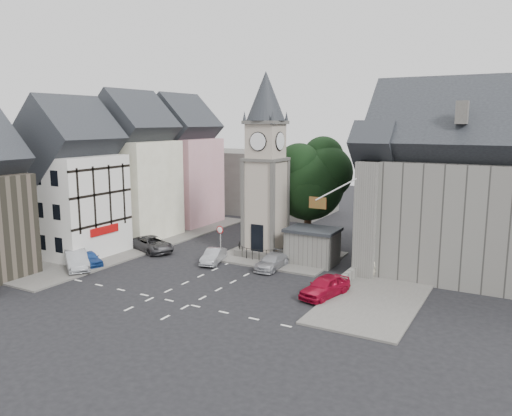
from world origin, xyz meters
The scene contains 23 objects.
ground centered at (0.00, 0.00, 0.00)m, with size 120.00×120.00×0.00m, color black.
pavement_west centered at (-12.50, 6.00, 0.07)m, with size 6.00×30.00×0.14m, color #595651.
pavement_east centered at (12.00, 8.00, 0.07)m, with size 6.00×26.00×0.14m, color #595651.
central_island centered at (1.50, 8.00, 0.08)m, with size 10.00×8.00×0.16m, color #595651.
road_markings centered at (0.00, -5.50, 0.01)m, with size 20.00×8.00×0.01m, color silver.
clock_tower centered at (0.00, 7.99, 8.12)m, with size 4.86×4.86×16.25m.
stone_shelter centered at (4.80, 7.50, 1.55)m, with size 4.30×3.30×3.08m.
town_tree centered at (2.00, 13.00, 6.97)m, with size 7.20×7.20×10.80m.
warning_sign_post centered at (-3.20, 5.43, 2.03)m, with size 0.70×0.19×2.85m.
terrace_pink centered at (-15.50, 16.00, 6.58)m, with size 8.10×7.60×12.80m.
terrace_cream centered at (-15.50, 8.00, 6.58)m, with size 8.10×7.60×12.80m.
terrace_tudor centered at (-15.50, 0.00, 6.19)m, with size 8.10×7.60×12.00m.
backdrop_west centered at (-12.00, 28.00, 4.00)m, with size 20.00×10.00×8.00m, color #4C4944.
east_building centered at (15.59, 11.00, 6.26)m, with size 14.40×11.40×12.60m.
east_boundary_wall centered at (9.20, 10.00, 0.45)m, with size 0.40×16.00×0.90m, color slate.
flagpole centered at (8.00, 4.00, 7.00)m, with size 3.68×0.10×2.74m.
car_west_blue centered at (-11.50, -2.12, 0.61)m, with size 1.44×3.59×1.22m, color navy.
car_west_silver centered at (-11.50, -3.42, 0.77)m, with size 1.63×4.67×1.54m, color #A0A4A8.
car_west_grey centered at (-9.81, 3.98, 0.70)m, with size 2.32×5.04×1.40m, color #343437.
car_island_silver centered at (-2.64, 3.52, 0.61)m, with size 1.30×3.73×1.23m, color #96989E.
car_island_east centered at (2.50, 4.50, 0.61)m, with size 1.71×4.21×1.22m, color #A3A5AB.
car_east_red centered at (8.76, 0.33, 0.75)m, with size 1.76×4.38×1.49m, color maroon.
pedestrian centered at (10.43, 5.82, 0.86)m, with size 0.63×0.41×1.72m, color beige.
Camera 1 is at (20.63, -30.79, 11.97)m, focal length 35.00 mm.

